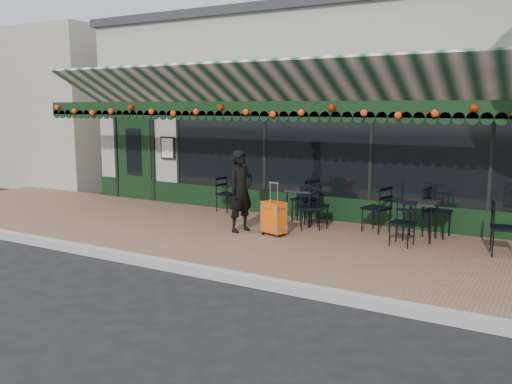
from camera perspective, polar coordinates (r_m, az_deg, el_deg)
The scene contains 17 objects.
ground at distance 8.37m, azimuth -6.38°, elevation -8.47°, with size 80.00×80.00×0.00m, color black.
sidewalk at distance 9.97m, azimuth 0.45°, elevation -5.10°, with size 18.00×4.00×0.15m, color brown.
curb at distance 8.29m, azimuth -6.72°, elevation -8.12°, with size 18.00×0.16×0.15m, color #9E9E99.
restaurant_building at distance 15.02m, azimuth 11.61°, elevation 7.95°, with size 12.00×9.60×4.50m.
neighbor_building_left at distance 22.87m, azimuth -21.20°, elevation 8.17°, with size 12.00×8.00×4.80m, color #9D988A.
woman at distance 10.20m, azimuth -1.59°, elevation 0.08°, with size 0.56×0.37×1.54m, color black.
suitcase at distance 9.96m, azimuth 1.88°, elevation -2.73°, with size 0.48×0.36×0.98m.
cafe_table_a at distance 10.01m, azimuth 16.96°, elevation -1.35°, with size 0.56×0.56×0.69m.
cafe_table_b at distance 10.91m, azimuth 4.99°, elevation -0.08°, with size 0.58×0.58×0.71m.
chair_a_left at distance 10.47m, azimuth 12.54°, elevation -1.71°, with size 0.45×0.45×0.89m, color black, non-canonical shape.
chair_a_right at distance 10.39m, azimuth 18.52°, elevation -2.02°, with size 0.45×0.45×0.91m, color black, non-canonical shape.
chair_a_front at distance 9.55m, azimuth 15.15°, elevation -3.21°, with size 0.39×0.39×0.77m, color black, non-canonical shape.
chair_a_extra at distance 9.46m, azimuth 24.74°, elevation -3.53°, with size 0.44×0.44×0.88m, color black, non-canonical shape.
chair_b_left at distance 11.12m, azimuth 5.19°, elevation -0.86°, with size 0.46×0.46×0.91m, color black, non-canonical shape.
chair_b_right at distance 10.73m, azimuth 6.67°, elevation -1.56°, with size 0.40×0.40×0.80m, color black, non-canonical shape.
chair_b_front at distance 10.51m, azimuth 5.71°, elevation -1.69°, with size 0.41×0.41×0.83m, color black, non-canonical shape.
chair_solo at distance 12.17m, azimuth -3.09°, elevation -0.26°, with size 0.40×0.40×0.80m, color black, non-canonical shape.
Camera 1 is at (4.76, -6.41, 2.51)m, focal length 38.00 mm.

